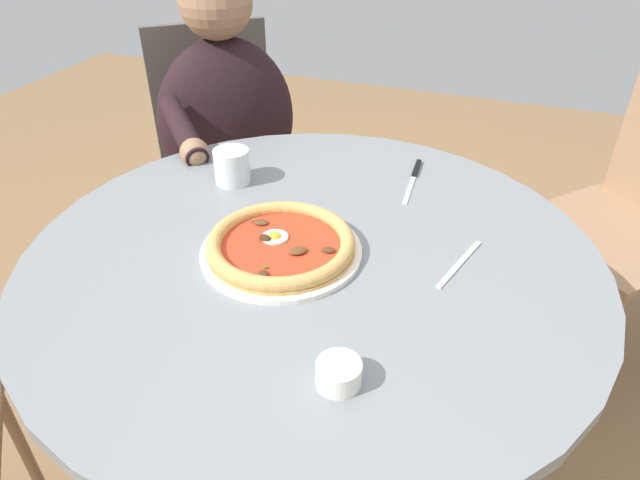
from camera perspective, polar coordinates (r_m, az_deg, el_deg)
The scene contains 8 objects.
dining_table at distance 1.11m, azimuth -0.78°, elevation -6.14°, with size 1.06×1.06×0.73m.
pizza_on_plate at distance 1.02m, azimuth -3.99°, elevation -0.55°, with size 0.29×0.29×0.04m.
water_glass at distance 1.26m, azimuth -8.93°, elevation 7.21°, with size 0.08×0.08×0.08m.
steak_knife at distance 1.30m, azimuth 9.59°, elevation 6.57°, with size 0.02×0.21×0.01m.
ramekin_capers at distance 0.78m, azimuth 1.92°, elevation -13.35°, with size 0.06×0.06×0.04m.
fork_utensil at distance 1.03m, azimuth 14.02°, elevation -2.34°, with size 0.06×0.16×0.00m.
diner_person at distance 1.77m, azimuth -8.91°, elevation 6.28°, with size 0.45×0.59×1.12m.
cafe_chair_diner at distance 1.89m, azimuth -9.97°, elevation 9.33°, with size 0.60×0.60×0.92m.
Camera 1 is at (0.31, -0.79, 1.33)m, focal length 31.43 mm.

